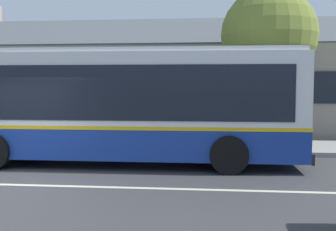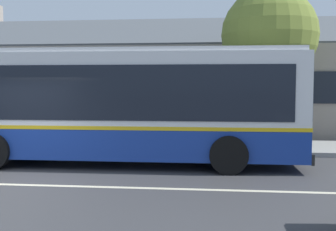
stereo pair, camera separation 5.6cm
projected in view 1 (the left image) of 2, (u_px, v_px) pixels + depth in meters
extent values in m
plane|color=#38383A|center=(0.00, 185.00, 9.70)|extent=(300.00, 300.00, 0.00)
cube|color=gray|center=(80.00, 145.00, 15.65)|extent=(60.00, 3.00, 0.15)
cube|color=beige|center=(0.00, 184.00, 9.70)|extent=(60.00, 0.16, 0.01)
cube|color=gray|center=(121.00, 91.00, 22.11)|extent=(26.77, 8.26, 3.97)
cube|color=#4C5156|center=(111.00, 32.00, 19.85)|extent=(27.37, 4.19, 1.78)
cube|color=#4C5156|center=(128.00, 41.00, 23.95)|extent=(27.37, 4.19, 1.78)
cube|color=black|center=(326.00, 87.00, 17.01)|extent=(1.10, 0.06, 1.30)
cube|color=#4C3323|center=(193.00, 115.00, 17.64)|extent=(1.00, 0.06, 2.10)
cube|color=navy|center=(111.00, 140.00, 12.33)|extent=(10.89, 2.56, 0.84)
cube|color=gold|center=(111.00, 124.00, 12.30)|extent=(10.91, 2.58, 0.10)
cube|color=white|center=(111.00, 89.00, 12.22)|extent=(10.89, 2.56, 1.95)
cube|color=white|center=(110.00, 53.00, 12.14)|extent=(10.67, 2.43, 0.12)
cube|color=black|center=(120.00, 91.00, 13.48)|extent=(10.00, 0.08, 1.45)
cube|color=black|center=(100.00, 93.00, 10.97)|extent=(10.00, 0.08, 1.45)
cube|color=black|center=(303.00, 92.00, 11.70)|extent=(0.05, 2.20, 1.45)
cube|color=black|center=(304.00, 58.00, 11.63)|extent=(0.05, 1.75, 0.24)
cube|color=black|center=(302.00, 152.00, 11.82)|extent=(0.09, 2.50, 0.28)
cube|color=#197233|center=(79.00, 134.00, 13.72)|extent=(3.04, 0.05, 0.59)
cube|color=black|center=(254.00, 109.00, 13.12)|extent=(0.90, 0.03, 2.54)
cylinder|color=black|center=(225.00, 142.00, 13.26)|extent=(1.00, 0.29, 1.00)
cylinder|color=black|center=(229.00, 155.00, 10.78)|extent=(1.00, 0.29, 1.00)
cylinder|color=black|center=(31.00, 139.00, 13.87)|extent=(1.00, 0.29, 1.00)
cylinder|color=#4C3828|center=(268.00, 107.00, 15.51)|extent=(0.32, 0.32, 2.97)
sphere|color=olive|center=(269.00, 35.00, 15.32)|extent=(3.48, 3.48, 3.48)
sphere|color=olive|center=(271.00, 50.00, 15.45)|extent=(2.59, 2.59, 2.59)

